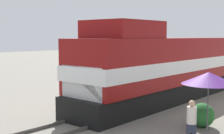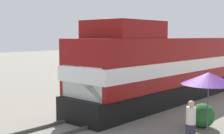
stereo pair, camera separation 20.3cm
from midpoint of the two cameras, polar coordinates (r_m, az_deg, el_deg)
ground_plane at (r=15.66m, az=1.43°, el=-8.62°), size 120.00×120.00×0.00m
rail_near at (r=16.11m, az=-0.52°, el=-7.94°), size 0.08×43.41×0.15m
rail_far at (r=15.20m, az=3.51°, el=-8.78°), size 0.08×43.41×0.15m
locomotive at (r=19.25m, az=10.99°, el=0.06°), size 3.00×16.17×4.62m
vendor_umbrella at (r=12.63m, az=17.70°, el=-1.99°), size 2.09×2.09×2.47m
shrub_cluster at (r=13.93m, az=16.64°, el=-8.48°), size 1.03×1.03×1.03m
person_bystander at (r=11.49m, az=14.71°, el=-9.60°), size 0.34×0.34×1.62m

